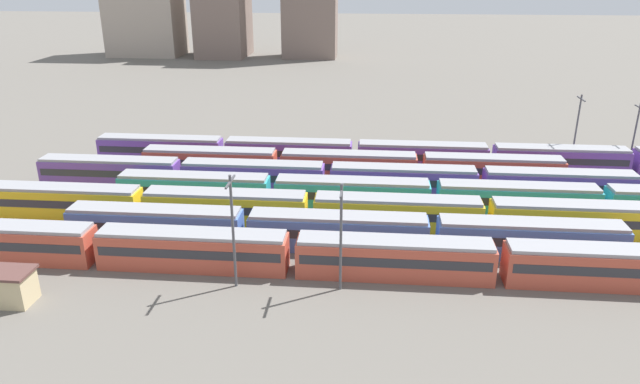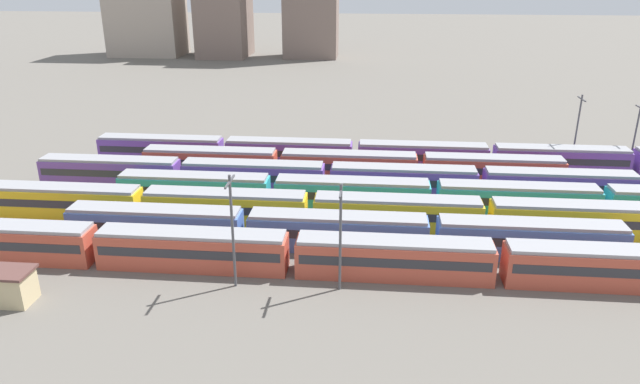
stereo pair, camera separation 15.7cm
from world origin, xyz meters
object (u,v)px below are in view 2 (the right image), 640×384
at_px(train_track_3, 517,200).
at_px(catenary_pole_1, 636,132).
at_px(catenary_pole_3, 577,128).
at_px(train_track_0, 292,253).
at_px(train_track_6, 422,156).
at_px(train_track_2, 486,216).
at_px(train_track_1, 338,231).
at_px(train_track_4, 403,181).
at_px(train_track_5, 349,166).
at_px(signal_hut, 12,286).
at_px(catenary_pole_0, 232,227).
at_px(catenary_pole_2, 340,233).

height_order(train_track_3, catenary_pole_1, catenary_pole_1).
bearing_deg(catenary_pole_3, train_track_0, -136.33).
height_order(train_track_6, catenary_pole_1, catenary_pole_1).
bearing_deg(catenary_pole_1, train_track_0, -141.77).
bearing_deg(train_track_6, train_track_2, -75.70).
bearing_deg(train_track_0, train_track_2, 28.06).
height_order(train_track_1, train_track_2, same).
bearing_deg(train_track_4, catenary_pole_1, 22.68).
bearing_deg(train_track_4, train_track_5, 143.32).
height_order(train_track_0, catenary_pole_3, catenary_pole_3).
relative_size(train_track_2, signal_hut, 31.25).
distance_m(train_track_0, catenary_pole_1, 55.72).
height_order(train_track_3, catenary_pole_3, catenary_pole_3).
relative_size(train_track_6, catenary_pole_1, 10.07).
relative_size(train_track_3, signal_hut, 26.00).
relative_size(catenary_pole_0, catenary_pole_3, 1.01).
bearing_deg(train_track_0, train_track_6, 65.51).
xyz_separation_m(catenary_pole_0, catenary_pole_3, (40.23, 36.99, -0.07)).
distance_m(train_track_3, catenary_pole_3, 22.07).
bearing_deg(train_track_6, train_track_4, -106.68).
bearing_deg(train_track_4, signal_hut, -140.22).
relative_size(train_track_1, train_track_6, 0.60).
bearing_deg(catenary_pole_0, train_track_4, 56.51).
distance_m(train_track_3, signal_hut, 52.16).
height_order(train_track_6, catenary_pole_0, catenary_pole_0).
bearing_deg(catenary_pole_0, train_track_1, 43.72).
xyz_separation_m(catenary_pole_1, catenary_pole_3, (-8.15, -0.49, 0.60)).
height_order(train_track_0, train_track_5, same).
distance_m(train_track_0, train_track_1, 6.53).
xyz_separation_m(train_track_2, train_track_6, (-5.30, 20.80, 0.00)).
bearing_deg(catenary_pole_2, catenary_pole_1, 43.62).
height_order(train_track_0, catenary_pole_1, catenary_pole_1).
xyz_separation_m(train_track_0, catenary_pole_2, (4.66, -2.77, 3.65)).
distance_m(train_track_4, catenary_pole_2, 24.71).
distance_m(train_track_0, train_track_4, 23.58).
height_order(train_track_3, train_track_5, same).
bearing_deg(catenary_pole_3, train_track_1, -137.71).
relative_size(train_track_0, signal_hut, 20.75).
relative_size(train_track_2, catenary_pole_3, 10.77).
bearing_deg(train_track_4, train_track_6, 73.32).
relative_size(train_track_0, train_track_2, 0.66).
xyz_separation_m(train_track_3, train_track_4, (-12.77, 5.20, 0.00)).
distance_m(train_track_2, train_track_5, 21.92).
bearing_deg(catenary_pole_2, catenary_pole_0, -178.23).
height_order(train_track_1, train_track_4, same).
xyz_separation_m(train_track_6, signal_hut, (-37.10, -38.70, -0.35)).
bearing_deg(catenary_pole_1, signal_hut, -147.80).
distance_m(train_track_5, train_track_6, 11.36).
bearing_deg(catenary_pole_2, train_track_3, 43.73).
height_order(catenary_pole_2, signal_hut, catenary_pole_2).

